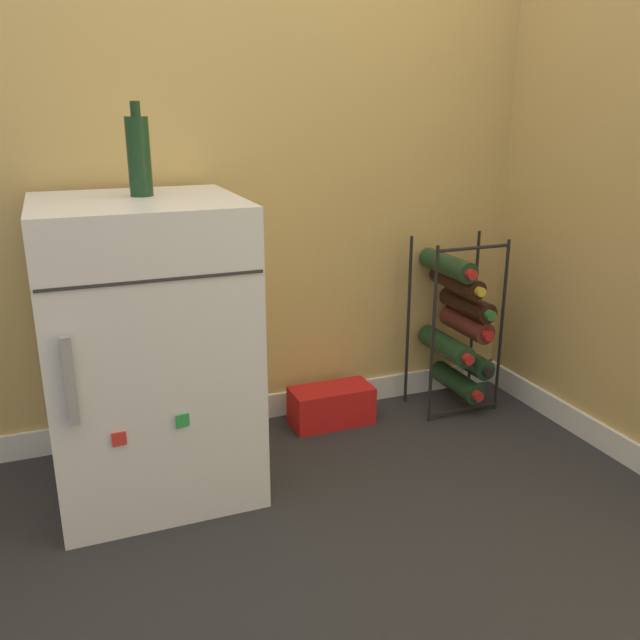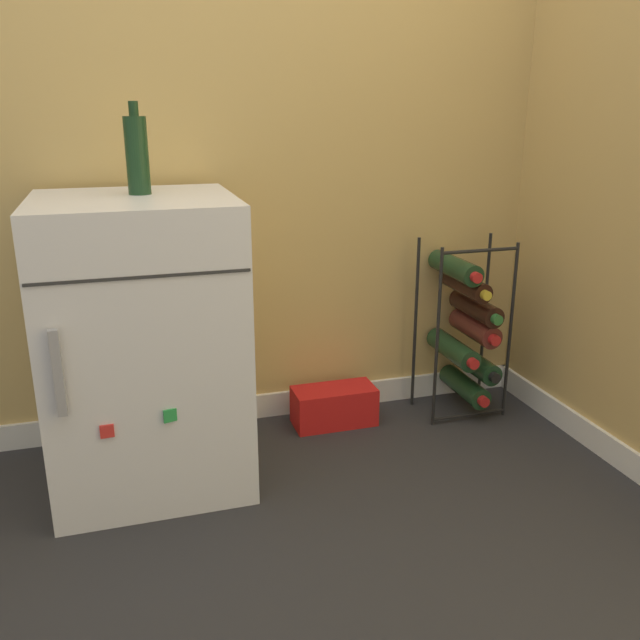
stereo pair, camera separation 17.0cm
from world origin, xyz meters
The scene contains 6 objects.
ground_plane centered at (0.00, 0.00, 0.00)m, with size 14.00×14.00×0.00m, color #28282B.
wall_back centered at (0.00, 0.59, 1.24)m, with size 7.06×0.07×2.50m.
mini_fridge centered at (-0.40, 0.25, 0.43)m, with size 0.56×0.56×0.87m.
wine_rack centered at (0.75, 0.39, 0.32)m, with size 0.30×0.30×0.66m.
soda_box centered at (0.25, 0.42, 0.07)m, with size 0.30×0.14×0.14m.
fridge_top_bottle centered at (-0.38, 0.31, 0.98)m, with size 0.06×0.06×0.25m.
Camera 1 is at (-0.61, -1.65, 1.11)m, focal length 38.00 mm.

